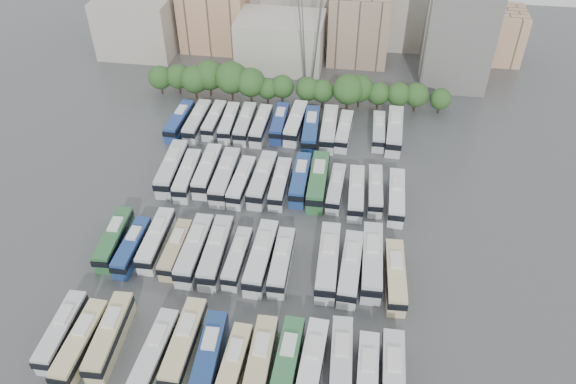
# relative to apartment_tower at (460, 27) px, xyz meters

# --- Properties ---
(ground) EXTENTS (220.00, 220.00, 0.00)m
(ground) POSITION_rel_apartment_tower_xyz_m (-34.00, -58.00, -13.00)
(ground) COLOR #424447
(ground) RESTS_ON ground
(tree_line) EXTENTS (65.40, 8.08, 8.81)m
(tree_line) POSITION_rel_apartment_tower_xyz_m (-37.02, -15.94, -8.57)
(tree_line) COLOR black
(tree_line) RESTS_ON ground
(city_buildings) EXTENTS (102.00, 35.00, 20.00)m
(city_buildings) POSITION_rel_apartment_tower_xyz_m (-41.46, 13.86, -5.13)
(city_buildings) COLOR #9E998E
(city_buildings) RESTS_ON ground
(apartment_tower) EXTENTS (14.00, 14.00, 26.00)m
(apartment_tower) POSITION_rel_apartment_tower_xyz_m (0.00, 0.00, 0.00)
(apartment_tower) COLOR silver
(apartment_tower) RESTS_ON ground
(electricity_pylon) EXTENTS (9.00, 6.91, 33.83)m
(electricity_pylon) POSITION_rel_apartment_tower_xyz_m (-32.00, -8.00, 5.66)
(electricity_pylon) COLOR slate
(electricity_pylon) RESTS_ON ground
(bus_r0_s0) EXTENTS (2.71, 11.62, 3.63)m
(bus_r0_s0) POSITION_rel_apartment_tower_xyz_m (-55.51, -81.41, -11.22)
(bus_r0_s0) COLOR silver
(bus_r0_s0) RESTS_ON ground
(bus_r0_s1) EXTENTS (2.89, 12.26, 3.83)m
(bus_r0_s1) POSITION_rel_apartment_tower_xyz_m (-52.19, -82.85, -11.12)
(bus_r0_s1) COLOR beige
(bus_r0_s1) RESTS_ON ground
(bus_r0_s2) EXTENTS (3.23, 12.52, 3.90)m
(bus_r0_s2) POSITION_rel_apartment_tower_xyz_m (-48.97, -81.25, -11.09)
(bus_r0_s2) COLOR beige
(bus_r0_s2) RESTS_ON ground
(bus_r0_s4) EXTENTS (3.08, 12.01, 3.74)m
(bus_r0_s4) POSITION_rel_apartment_tower_xyz_m (-42.35, -82.80, -11.16)
(bus_r0_s4) COLOR silver
(bus_r0_s4) RESTS_ON ground
(bus_r0_s5) EXTENTS (2.86, 12.71, 3.98)m
(bus_r0_s5) POSITION_rel_apartment_tower_xyz_m (-39.06, -80.99, -11.05)
(bus_r0_s5) COLOR beige
(bus_r0_s5) RESTS_ON ground
(bus_r0_s6) EXTENTS (3.30, 12.59, 3.91)m
(bus_r0_s6) POSITION_rel_apartment_tower_xyz_m (-35.44, -82.53, -11.08)
(bus_r0_s6) COLOR navy
(bus_r0_s6) RESTS_ON ground
(bus_r0_s7) EXTENTS (2.89, 11.71, 3.65)m
(bus_r0_s7) POSITION_rel_apartment_tower_xyz_m (-32.17, -83.41, -11.21)
(bus_r0_s7) COLOR beige
(bus_r0_s7) RESTS_ON ground
(bus_r0_s8) EXTENTS (2.90, 12.74, 3.99)m
(bus_r0_s8) POSITION_rel_apartment_tower_xyz_m (-28.97, -82.49, -11.04)
(bus_r0_s8) COLOR #C5B887
(bus_r0_s8) RESTS_ON ground
(bus_r0_s9) EXTENTS (3.04, 12.46, 3.89)m
(bus_r0_s9) POSITION_rel_apartment_tower_xyz_m (-25.70, -81.89, -11.09)
(bus_r0_s9) COLOR #307142
(bus_r0_s9) RESTS_ON ground
(bus_r0_s10) EXTENTS (3.26, 12.54, 3.90)m
(bus_r0_s10) POSITION_rel_apartment_tower_xyz_m (-22.61, -81.76, -11.09)
(bus_r0_s10) COLOR white
(bus_r0_s10) RESTS_ON ground
(bus_r0_s11) EXTENTS (3.27, 12.58, 3.91)m
(bus_r0_s11) POSITION_rel_apartment_tower_xyz_m (-19.07, -80.97, -11.08)
(bus_r0_s11) COLOR silver
(bus_r0_s11) RESTS_ON ground
(bus_r0_s12) EXTENTS (2.61, 11.94, 3.75)m
(bus_r0_s12) POSITION_rel_apartment_tower_xyz_m (-15.79, -82.52, -11.16)
(bus_r0_s12) COLOR silver
(bus_r0_s12) RESTS_ON ground
(bus_r0_s13) EXTENTS (2.87, 12.74, 3.99)m
(bus_r0_s13) POSITION_rel_apartment_tower_xyz_m (-12.71, -82.23, -11.04)
(bus_r0_s13) COLOR silver
(bus_r0_s13) RESTS_ON ground
(bus_r1_s0) EXTENTS (3.21, 12.10, 3.76)m
(bus_r1_s0) POSITION_rel_apartment_tower_xyz_m (-55.48, -63.91, -11.15)
(bus_r1_s0) COLOR #2C6739
(bus_r1_s0) RESTS_ON ground
(bus_r1_s1) EXTENTS (2.53, 11.18, 3.50)m
(bus_r1_s1) POSITION_rel_apartment_tower_xyz_m (-52.14, -65.07, -11.28)
(bus_r1_s1) COLOR navy
(bus_r1_s1) RESTS_ON ground
(bus_r1_s2) EXTENTS (2.80, 12.10, 3.79)m
(bus_r1_s2) POSITION_rel_apartment_tower_xyz_m (-48.93, -63.17, -11.14)
(bus_r1_s2) COLOR silver
(bus_r1_s2) RESTS_ON ground
(bus_r1_s3) EXTENTS (2.40, 10.91, 3.42)m
(bus_r1_s3) POSITION_rel_apartment_tower_xyz_m (-45.42, -64.48, -11.32)
(bus_r1_s3) COLOR tan
(bus_r1_s3) RESTS_ON ground
(bus_r1_s4) EXTENTS (2.87, 13.01, 4.08)m
(bus_r1_s4) POSITION_rel_apartment_tower_xyz_m (-42.44, -64.46, -11.00)
(bus_r1_s4) COLOR silver
(bus_r1_s4) RESTS_ON ground
(bus_r1_s5) EXTENTS (3.14, 13.20, 4.12)m
(bus_r1_s5) POSITION_rel_apartment_tower_xyz_m (-39.13, -64.43, -10.98)
(bus_r1_s5) COLOR silver
(bus_r1_s5) RESTS_ON ground
(bus_r1_s6) EXTENTS (2.62, 11.02, 3.44)m
(bus_r1_s6) POSITION_rel_apartment_tower_xyz_m (-35.75, -64.87, -11.31)
(bus_r1_s6) COLOR silver
(bus_r1_s6) RESTS_ON ground
(bus_r1_s7) EXTENTS (3.22, 13.32, 4.16)m
(bus_r1_s7) POSITION_rel_apartment_tower_xyz_m (-32.19, -64.51, -10.96)
(bus_r1_s7) COLOR silver
(bus_r1_s7) RESTS_ON ground
(bus_r1_s8) EXTENTS (2.71, 12.00, 3.76)m
(bus_r1_s8) POSITION_rel_apartment_tower_xyz_m (-29.09, -64.80, -11.15)
(bus_r1_s8) COLOR silver
(bus_r1_s8) RESTS_ON ground
(bus_r1_s10) EXTENTS (3.28, 13.70, 4.28)m
(bus_r1_s10) POSITION_rel_apartment_tower_xyz_m (-22.29, -63.97, -10.90)
(bus_r1_s10) COLOR silver
(bus_r1_s10) RESTS_ON ground
(bus_r1_s11) EXTENTS (3.20, 12.95, 4.04)m
(bus_r1_s11) POSITION_rel_apartment_tower_xyz_m (-18.92, -64.70, -11.02)
(bus_r1_s11) COLOR silver
(bus_r1_s11) RESTS_ON ground
(bus_r1_s12) EXTENTS (3.26, 13.72, 4.29)m
(bus_r1_s12) POSITION_rel_apartment_tower_xyz_m (-15.91, -62.99, -10.90)
(bus_r1_s12) COLOR silver
(bus_r1_s12) RESTS_ON ground
(bus_r1_s13) EXTENTS (3.31, 12.47, 3.88)m
(bus_r1_s13) POSITION_rel_apartment_tower_xyz_m (-12.47, -65.26, -11.10)
(bus_r1_s13) COLOR beige
(bus_r1_s13) RESTS_ON ground
(bus_r2_s1) EXTENTS (3.51, 13.56, 4.22)m
(bus_r2_s1) POSITION_rel_apartment_tower_xyz_m (-52.16, -45.17, -10.93)
(bus_r2_s1) COLOR silver
(bus_r2_s1) RESTS_ON ground
(bus_r2_s2) EXTENTS (3.23, 12.25, 3.81)m
(bus_r2_s2) POSITION_rel_apartment_tower_xyz_m (-48.91, -46.54, -11.13)
(bus_r2_s2) COLOR silver
(bus_r2_s2) RESTS_ON ground
(bus_r2_s3) EXTENTS (2.97, 12.68, 3.96)m
(bus_r2_s3) POSITION_rel_apartment_tower_xyz_m (-45.73, -44.79, -11.05)
(bus_r2_s3) COLOR silver
(bus_r2_s3) RESTS_ON ground
(bus_r2_s4) EXTENTS (2.99, 13.42, 4.21)m
(bus_r2_s4) POSITION_rel_apartment_tower_xyz_m (-42.15, -46.12, -10.94)
(bus_r2_s4) COLOR silver
(bus_r2_s4) RESTS_ON ground
(bus_r2_s5) EXTENTS (3.07, 11.91, 3.71)m
(bus_r2_s5) POSITION_rel_apartment_tower_xyz_m (-39.05, -46.90, -11.18)
(bus_r2_s5) COLOR white
(bus_r2_s5) RESTS_ON ground
(bus_r2_s6) EXTENTS (3.33, 13.14, 4.09)m
(bus_r2_s6) POSITION_rel_apartment_tower_xyz_m (-35.54, -45.88, -10.99)
(bus_r2_s6) COLOR silver
(bus_r2_s6) RESTS_ON ground
(bus_r2_s7) EXTENTS (2.58, 11.68, 3.66)m
(bus_r2_s7) POSITION_rel_apartment_tower_xyz_m (-32.31, -46.31, -11.20)
(bus_r2_s7) COLOR silver
(bus_r2_s7) RESTS_ON ground
(bus_r2_s8) EXTENTS (2.81, 12.32, 3.86)m
(bus_r2_s8) POSITION_rel_apartment_tower_xyz_m (-29.00, -44.73, -11.11)
(bus_r2_s8) COLOR navy
(bus_r2_s8) RESTS_ON ground
(bus_r2_s9) EXTENTS (3.11, 13.67, 4.28)m
(bus_r2_s9) POSITION_rel_apartment_tower_xyz_m (-25.84, -45.06, -10.90)
(bus_r2_s9) COLOR #2E6B3A
(bus_r2_s9) RESTS_ON ground
(bus_r2_s10) EXTENTS (2.78, 11.06, 3.45)m
(bus_r2_s10) POSITION_rel_apartment_tower_xyz_m (-22.61, -46.04, -11.31)
(bus_r2_s10) COLOR silver
(bus_r2_s10) RESTS_ON ground
(bus_r2_s11) EXTENTS (2.99, 12.12, 3.78)m
(bus_r2_s11) POSITION_rel_apartment_tower_xyz_m (-19.13, -46.98, -11.14)
(bus_r2_s11) COLOR silver
(bus_r2_s11) RESTS_ON ground
(bus_r2_s12) EXTENTS (2.88, 11.37, 3.54)m
(bus_r2_s12) POSITION_rel_apartment_tower_xyz_m (-15.93, -45.66, -11.26)
(bus_r2_s12) COLOR silver
(bus_r2_s12) RESTS_ON ground
(bus_r2_s13) EXTENTS (2.76, 12.29, 3.85)m
(bus_r2_s13) POSITION_rel_apartment_tower_xyz_m (-12.37, -47.09, -11.11)
(bus_r2_s13) COLOR white
(bus_r2_s13) RESTS_ON ground
(bus_r3_s0) EXTENTS (3.09, 12.16, 3.79)m
(bus_r3_s0) POSITION_rel_apartment_tower_xyz_m (-55.69, -29.24, -11.14)
(bus_r3_s0) COLOR navy
(bus_r3_s0) RESTS_ON ground
(bus_r3_s1) EXTENTS (2.90, 12.43, 3.89)m
(bus_r3_s1) POSITION_rel_apartment_tower_xyz_m (-52.09, -28.93, -11.09)
(bus_r3_s1) COLOR silver
(bus_r3_s1) RESTS_ON ground
(bus_r3_s2) EXTENTS (2.64, 11.38, 3.56)m
(bus_r3_s2) POSITION_rel_apartment_tower_xyz_m (-48.89, -27.68, -11.25)
(bus_r3_s2) COLOR silver
(bus_r3_s2) RESTS_ON ground
(bus_r3_s3) EXTENTS (2.95, 11.62, 3.62)m
(bus_r3_s3) POSITION_rel_apartment_tower_xyz_m (-45.69, -28.20, -11.22)
(bus_r3_s3) COLOR silver
(bus_r3_s3) RESTS_ON ground
(bus_r3_s4) EXTENTS (2.78, 12.11, 3.79)m
(bus_r3_s4) POSITION_rel_apartment_tower_xyz_m (-42.38, -28.23, -11.14)
(bus_r3_s4) COLOR silver
(bus_r3_s4) RESTS_ON ground
(bus_r3_s5) EXTENTS (2.80, 11.82, 3.69)m
(bus_r3_s5) POSITION_rel_apartment_tower_xyz_m (-39.11, -28.34, -11.19)
(bus_r3_s5) COLOR silver
(bus_r3_s5) RESTS_ON ground
(bus_r3_s6) EXTENTS (2.71, 11.68, 3.65)m
(bus_r3_s6) POSITION_rel_apartment_tower_xyz_m (-35.63, -26.81, -11.21)
(bus_r3_s6) COLOR navy
(bus_r3_s6) RESTS_ON ground
(bus_r3_s7) EXTENTS (3.41, 12.91, 4.01)m
(bus_r3_s7) POSITION_rel_apartment_tower_xyz_m (-32.36, -26.65, -11.03)
(bus_r3_s7) COLOR silver
(bus_r3_s7) RESTS_ON ground
(bus_r3_s8) EXTENTS (3.51, 13.39, 4.16)m
(bus_r3_s8) POSITION_rel_apartment_tower_xyz_m (-29.04, -28.81, -10.96)
(bus_r3_s8) COLOR navy
(bus_r3_s8) RESTS_ON ground
(bus_r3_s9) EXTENTS (3.13, 13.20, 4.13)m
(bus_r3_s9) POSITION_rel_apartment_tower_xyz_m (-25.55, -27.81, -10.97)
(bus_r3_s9) COLOR silver
(bus_r3_s9) RESTS_ON ground
(bus_r3_s10) EXTENTS (3.03, 11.60, 3.61)m
(bus_r3_s10) POSITION_rel_apartment_tower_xyz_m (-22.53, -27.86, -11.23)
(bus_r3_s10) COLOR silver
(bus_r3_s10) RESTS_ON ground
(bus_r3_s12) EXTENTS (2.57, 11.08, 3.47)m
(bus_r3_s12) POSITION_rel_apartment_tower_xyz_m (-15.83, -26.75, -11.30)
(bus_r3_s12) COLOR silver
(bus_r3_s12) RESTS_ON ground
(bus_r3_s13) EXTENTS (3.43, 13.74, 4.28)m
(bus_r3_s13) POSITION_rel_apartment_tower_xyz_m (-12.76, -26.77, -10.90)
(bus_r3_s13) COLOR silver
(bus_r3_s13) RESTS_ON ground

